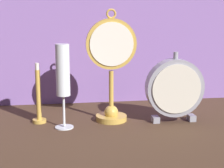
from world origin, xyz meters
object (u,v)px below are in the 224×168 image
object	(u,v)px
mantel_clock_silver	(175,88)
champagne_flute	(63,76)
pocket_watch_on_stand	(110,68)
brass_candlestick	(39,102)

from	to	relation	value
mantel_clock_silver	champagne_flute	xyz separation A→B (m)	(-0.33, -0.01, 0.05)
pocket_watch_on_stand	champagne_flute	distance (m)	0.15
mantel_clock_silver	brass_candlestick	bearing A→B (deg)	172.93
mantel_clock_silver	brass_candlestick	distance (m)	0.41
pocket_watch_on_stand	mantel_clock_silver	distance (m)	0.20
pocket_watch_on_stand	mantel_clock_silver	world-z (taller)	pocket_watch_on_stand
champagne_flute	brass_candlestick	bearing A→B (deg)	140.04
mantel_clock_silver	champagne_flute	world-z (taller)	champagne_flute
mantel_clock_silver	champagne_flute	distance (m)	0.33
champagne_flute	brass_candlestick	size ratio (longest dim) A/B	1.34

